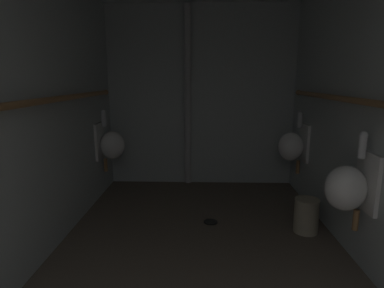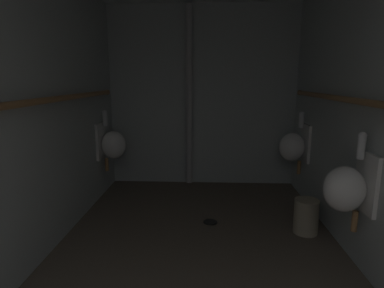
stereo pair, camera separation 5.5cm
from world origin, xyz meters
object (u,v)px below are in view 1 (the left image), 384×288
object	(u,v)px
urinal_left_mid	(111,144)
floor_drain	(211,222)
urinal_right_far	(293,146)
waste_bin	(306,215)
standpipe_back_wall	(188,98)
urinal_right_mid	(349,187)

from	to	relation	value
urinal_left_mid	floor_drain	bearing A→B (deg)	-31.64
urinal_right_far	waste_bin	xyz separation A→B (m)	(-0.09, -0.89, -0.49)
standpipe_back_wall	waste_bin	size ratio (longest dim) A/B	7.13
urinal_right_mid	urinal_right_far	distance (m)	1.47
floor_drain	urinal_left_mid	bearing A→B (deg)	148.36
urinal_right_mid	standpipe_back_wall	bearing A→B (deg)	123.08
urinal_right_mid	floor_drain	bearing A→B (deg)	142.63
urinal_left_mid	urinal_right_mid	xyz separation A→B (m)	(2.19, -1.49, 0.00)
urinal_left_mid	urinal_right_far	bearing A→B (deg)	-0.64
urinal_left_mid	floor_drain	xyz separation A→B (m)	(1.20, -0.74, -0.65)
urinal_right_far	waste_bin	world-z (taller)	urinal_right_far
urinal_right_mid	waste_bin	world-z (taller)	urinal_right_mid
urinal_right_far	floor_drain	world-z (taller)	urinal_right_far
floor_drain	waste_bin	world-z (taller)	waste_bin
urinal_right_mid	standpipe_back_wall	xyz separation A→B (m)	(-1.27, 1.95, 0.54)
urinal_right_far	floor_drain	size ratio (longest dim) A/B	5.39
urinal_left_mid	waste_bin	world-z (taller)	urinal_left_mid
floor_drain	waste_bin	size ratio (longest dim) A/B	0.43
standpipe_back_wall	waste_bin	distance (m)	2.08
urinal_left_mid	standpipe_back_wall	bearing A→B (deg)	26.25
standpipe_back_wall	waste_bin	xyz separation A→B (m)	(1.18, -1.37, -1.02)
urinal_left_mid	floor_drain	size ratio (longest dim) A/B	5.39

